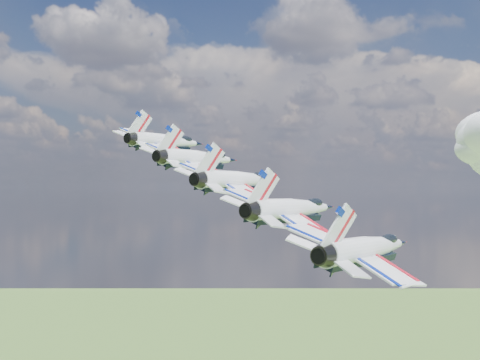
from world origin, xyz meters
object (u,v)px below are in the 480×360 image
(jet_0, at_px, (168,141))
(jet_3, at_px, (294,209))
(jet_4, at_px, (368,248))
(jet_1, at_px, (199,158))
(jet_2, at_px, (240,180))

(jet_0, bearing_deg, jet_3, -26.13)
(jet_4, bearing_deg, jet_1, 153.87)
(jet_1, bearing_deg, jet_3, -26.13)
(jet_0, height_order, jet_4, jet_0)
(jet_0, bearing_deg, jet_4, -26.13)
(jet_4, bearing_deg, jet_0, 153.87)
(jet_0, relative_size, jet_2, 1.00)
(jet_1, height_order, jet_2, jet_1)
(jet_3, height_order, jet_4, jet_3)
(jet_2, bearing_deg, jet_1, 153.87)
(jet_1, height_order, jet_4, jet_1)
(jet_2, distance_m, jet_3, 10.54)
(jet_2, bearing_deg, jet_3, -26.13)
(jet_3, bearing_deg, jet_2, 153.87)
(jet_0, height_order, jet_1, jet_0)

